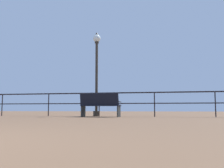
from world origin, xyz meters
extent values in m
cube|color=black|center=(0.00, 8.79, 0.98)|extent=(23.14, 0.05, 0.05)
cube|color=black|center=(0.00, 8.79, 0.54)|extent=(23.14, 0.04, 0.04)
cylinder|color=black|center=(-4.63, 8.79, 0.49)|extent=(0.04, 0.04, 0.98)
cylinder|color=black|center=(-2.31, 8.79, 0.49)|extent=(0.04, 0.04, 0.98)
cylinder|color=black|center=(0.00, 8.79, 0.49)|extent=(0.04, 0.04, 0.98)
cylinder|color=black|center=(2.31, 8.79, 0.49)|extent=(0.04, 0.04, 0.98)
cylinder|color=black|center=(4.63, 8.79, 0.49)|extent=(0.04, 0.04, 0.98)
cube|color=black|center=(0.23, 8.15, 0.45)|extent=(1.60, 0.57, 0.05)
cube|color=black|center=(0.21, 7.96, 0.69)|extent=(1.58, 0.27, 0.48)
cube|color=#272826|center=(0.97, 8.09, 0.22)|extent=(0.07, 0.40, 0.45)
cube|color=#272826|center=(0.98, 8.26, 0.59)|extent=(0.06, 0.31, 0.04)
cube|color=#272826|center=(-0.52, 8.22, 0.22)|extent=(0.07, 0.40, 0.45)
cube|color=#272826|center=(-0.50, 8.39, 0.59)|extent=(0.06, 0.31, 0.04)
cylinder|color=#322C24|center=(-0.18, 9.01, 0.11)|extent=(0.27, 0.27, 0.22)
cylinder|color=#322C24|center=(-0.18, 9.01, 1.72)|extent=(0.11, 0.11, 3.00)
cylinder|color=#322C24|center=(-0.18, 9.01, 3.25)|extent=(0.18, 0.18, 0.06)
sphere|color=white|center=(-0.18, 9.01, 3.45)|extent=(0.34, 0.34, 0.34)
cone|color=#322C24|center=(-0.18, 9.01, 3.67)|extent=(0.14, 0.14, 0.10)
camera|label=1|loc=(2.64, -1.29, 0.31)|focal=39.32mm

